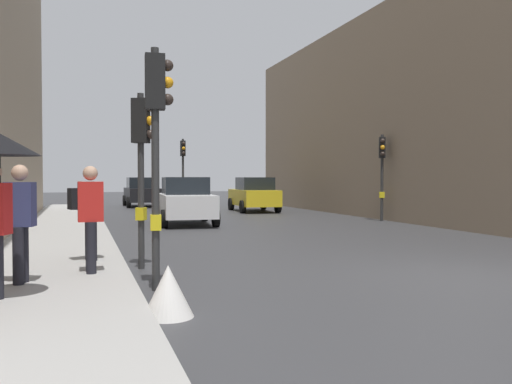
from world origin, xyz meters
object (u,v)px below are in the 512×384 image
car_white_compact (186,201)px  car_yellow_taxi (254,194)px  car_dark_suv (142,192)px  traffic_light_near_left (157,124)px  pedestrian_with_grey_backpack (17,216)px  traffic_light_near_right (142,148)px  pedestrian_with_black_backpack (88,208)px  pedestrian_in_red_jacket (91,214)px  traffic_light_far_median (183,161)px  warning_sign_triangle (168,291)px  traffic_light_mid_street (382,161)px

car_white_compact → car_yellow_taxi: 8.01m
car_dark_suv → traffic_light_near_left: bearing=-95.5°
car_yellow_taxi → pedestrian_with_grey_backpack: (-9.40, -17.67, 0.29)m
traffic_light_near_right → pedestrian_with_black_backpack: traffic_light_near_right is taller
car_yellow_taxi → pedestrian_with_black_backpack: bearing=-118.1°
traffic_light_near_left → pedestrian_in_red_jacket: traffic_light_near_left is taller
traffic_light_near_right → car_dark_suv: bearing=83.9°
traffic_light_near_left → traffic_light_far_median: (4.22, 20.84, 0.10)m
car_dark_suv → pedestrian_with_grey_backpack: (-4.42, -24.41, 0.29)m
traffic_light_near_left → car_yellow_taxi: 19.57m
pedestrian_with_grey_backpack → warning_sign_triangle: 2.91m
traffic_light_far_median → warning_sign_triangle: bearing=-100.9°
traffic_light_near_left → pedestrian_with_grey_backpack: bearing=169.4°
car_yellow_taxi → traffic_light_near_right: bearing=-114.8°
traffic_light_mid_street → pedestrian_with_black_backpack: 14.05m
traffic_light_near_left → pedestrian_with_grey_backpack: (-2.02, 0.38, -1.40)m
traffic_light_mid_street → car_white_compact: (-7.75, 1.03, -1.52)m
car_yellow_taxi → traffic_light_near_left: bearing=-112.3°
car_dark_suv → pedestrian_with_black_backpack: 22.65m
traffic_light_near_right → pedestrian_with_black_backpack: size_ratio=1.88×
pedestrian_in_red_jacket → traffic_light_far_median: bearing=75.4°
traffic_light_mid_street → traffic_light_far_median: bearing=121.0°
traffic_light_near_right → pedestrian_with_black_backpack: (-0.98, 0.33, -1.14)m
traffic_light_far_median → car_yellow_taxi: 4.59m
pedestrian_with_grey_backpack → traffic_light_far_median: bearing=73.1°
traffic_light_mid_street → pedestrian_with_grey_backpack: size_ratio=1.96×
traffic_light_near_left → warning_sign_triangle: 2.78m
traffic_light_near_left → traffic_light_far_median: size_ratio=0.96×
pedestrian_with_black_backpack → car_dark_suv: bearing=81.4°
traffic_light_near_right → pedestrian_in_red_jacket: size_ratio=1.88×
traffic_light_near_left → pedestrian_with_black_backpack: traffic_light_near_left is taller
traffic_light_far_median → pedestrian_with_black_backpack: traffic_light_far_median is taller
car_white_compact → traffic_light_mid_street: bearing=-7.6°
pedestrian_in_red_jacket → traffic_light_near_right: bearing=48.3°
car_yellow_taxi → traffic_light_far_median: bearing=138.6°
car_dark_suv → warning_sign_triangle: 26.55m
car_white_compact → pedestrian_in_red_jacket: size_ratio=2.44×
traffic_light_near_right → traffic_light_far_median: bearing=77.3°
traffic_light_mid_street → car_white_compact: bearing=172.4°
traffic_light_near_right → pedestrian_with_grey_backpack: 2.86m
car_yellow_taxi → pedestrian_with_black_backpack: pedestrian_with_black_backpack is taller
car_white_compact → traffic_light_near_left: bearing=-102.7°
traffic_light_near_left → pedestrian_with_black_backpack: bearing=112.2°
traffic_light_far_median → traffic_light_mid_street: bearing=-59.0°
traffic_light_near_right → warning_sign_triangle: size_ratio=5.13×
car_yellow_taxi → warning_sign_triangle: car_yellow_taxi is taller
warning_sign_triangle → traffic_light_near_right: bearing=88.6°
pedestrian_with_black_backpack → pedestrian_in_red_jacket: bearing=-89.3°
traffic_light_far_median → pedestrian_in_red_jacket: traffic_light_far_median is taller
traffic_light_near_left → car_yellow_taxi: bearing=67.7°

